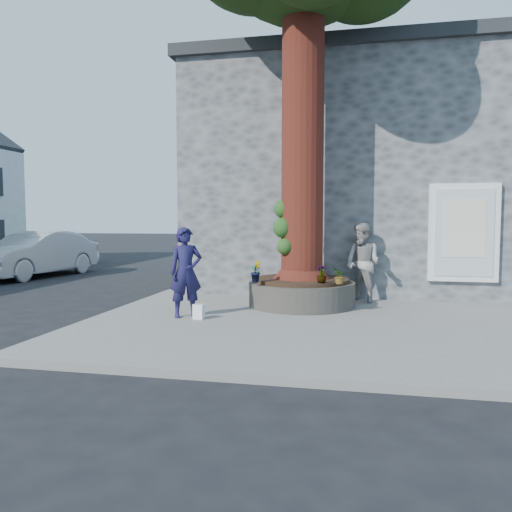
% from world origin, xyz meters
% --- Properties ---
extents(ground, '(120.00, 120.00, 0.00)m').
position_xyz_m(ground, '(0.00, 0.00, 0.00)').
color(ground, black).
rests_on(ground, ground).
extents(pavement, '(9.00, 8.00, 0.12)m').
position_xyz_m(pavement, '(1.50, 1.00, 0.06)').
color(pavement, slate).
rests_on(pavement, ground).
extents(yellow_line, '(0.10, 30.00, 0.01)m').
position_xyz_m(yellow_line, '(-3.05, 1.00, 0.00)').
color(yellow_line, yellow).
rests_on(yellow_line, ground).
extents(stone_shop, '(10.30, 8.30, 6.30)m').
position_xyz_m(stone_shop, '(2.50, 7.20, 3.16)').
color(stone_shop, '#46494A').
rests_on(stone_shop, ground).
extents(planter, '(2.30, 2.30, 0.60)m').
position_xyz_m(planter, '(0.80, 2.00, 0.41)').
color(planter, black).
rests_on(planter, pavement).
extents(man, '(0.75, 0.68, 1.73)m').
position_xyz_m(man, '(-1.23, 0.26, 0.98)').
color(man, '#18163C').
rests_on(man, pavement).
extents(woman, '(1.11, 1.08, 1.80)m').
position_xyz_m(woman, '(2.10, 2.75, 1.02)').
color(woman, '#9D9A96').
rests_on(woman, pavement).
extents(shopping_bag, '(0.21, 0.15, 0.28)m').
position_xyz_m(shopping_bag, '(-0.93, 0.11, 0.26)').
color(shopping_bag, white).
rests_on(shopping_bag, pavement).
extents(car_silver, '(2.27, 5.00, 1.59)m').
position_xyz_m(car_silver, '(-9.04, 6.64, 0.80)').
color(car_silver, '#B2B5BA').
rests_on(car_silver, ground).
extents(plant_a, '(0.22, 0.18, 0.36)m').
position_xyz_m(plant_a, '(-0.05, 1.15, 0.90)').
color(plant_a, gray).
rests_on(plant_a, planter).
extents(plant_b, '(0.27, 0.28, 0.44)m').
position_xyz_m(plant_b, '(-0.05, 1.15, 0.94)').
color(plant_b, gray).
rests_on(plant_b, planter).
extents(plant_c, '(0.26, 0.26, 0.36)m').
position_xyz_m(plant_c, '(1.29, 1.24, 0.90)').
color(plant_c, gray).
rests_on(plant_c, planter).
extents(plant_d, '(0.29, 0.31, 0.32)m').
position_xyz_m(plant_d, '(1.65, 1.15, 0.88)').
color(plant_d, gray).
rests_on(plant_d, planter).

